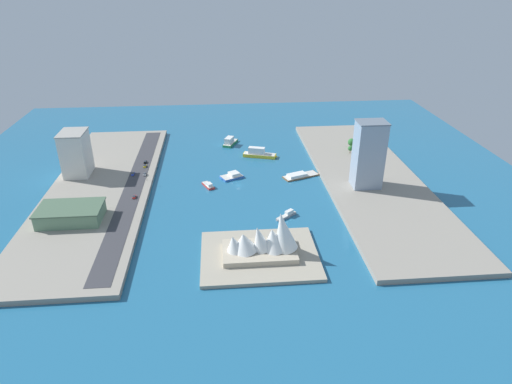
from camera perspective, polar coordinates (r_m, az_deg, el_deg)
The scene contains 22 objects.
ground_plane at distance 321.28m, azimuth -2.28°, elevation 0.84°, with size 440.00×440.00×0.00m, color #23668E.
quay_west at distance 338.63m, azimuth 14.41°, elevation 1.68°, with size 70.00×240.00×3.21m, color gray.
quay_east at distance 331.42m, azimuth -19.35°, elevation 0.41°, with size 70.00×240.00×3.21m, color gray.
peninsula_point at distance 243.10m, azimuth 0.45°, elevation -8.16°, with size 63.36×50.20×2.00m, color #A89E89.
road_strip at distance 325.49m, azimuth -15.40°, elevation 0.84°, with size 12.95×228.00×0.15m, color #38383D.
tugboat_red at distance 320.48m, azimuth -6.16°, elevation 0.88°, with size 9.54×13.84×3.57m.
ferry_green_doubledeck at distance 398.09m, azimuth -3.38°, elevation 6.48°, with size 14.57×21.42×7.33m.
ferry_yellow_fast at distance 370.57m, azimuth 0.35°, elevation 4.98°, with size 29.31×14.87×8.11m.
barge_flat_brown at distance 335.59m, azimuth 5.59°, elevation 2.13°, with size 29.01×18.26×3.06m.
yacht_sleek_gray at distance 280.53m, azimuth 3.99°, elevation -2.98°, with size 14.47×12.21×3.91m.
catamaran_blue at distance 333.42m, azimuth -3.05°, elevation 2.09°, with size 18.68×15.94×3.90m.
hotel_broad_white at distance 351.71m, azimuth -22.18°, elevation 4.64°, with size 18.06×23.75×32.74m.
tower_tall_glass at distance 313.78m, azimuth 14.29°, elevation 4.69°, with size 20.03×15.87×47.06m.
terminal_long_green at distance 290.91m, azimuth -22.74°, elevation -2.58°, with size 38.16×24.23×9.24m.
van_white at distance 339.32m, azimuth -14.12°, elevation 2.24°, with size 1.97×4.24×1.54m.
hatchback_blue at distance 342.27m, azimuth -15.55°, elevation 2.27°, with size 2.02×5.03×1.42m.
pickup_red at distance 307.14m, azimuth -15.41°, elevation -0.60°, with size 2.05×4.49×1.43m.
suv_black at distance 361.34m, azimuth -14.07°, elevation 3.77°, with size 2.05×5.00×1.56m.
taxi_yellow_cab at distance 353.81m, azimuth -14.11°, elevation 3.26°, with size 2.05×4.77×1.51m.
traffic_light_waterfront at distance 328.63m, azimuth -13.93°, elevation 2.10°, with size 0.36×0.36×6.50m.
opera_landmark at distance 237.97m, azimuth 1.13°, elevation -6.22°, with size 40.55×23.27×25.65m.
park_tree_cluster at distance 381.72m, azimuth 12.68°, elevation 5.94°, with size 17.95×24.07×9.24m.
Camera 1 is at (12.39, 289.00, 139.80)m, focal length 31.06 mm.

